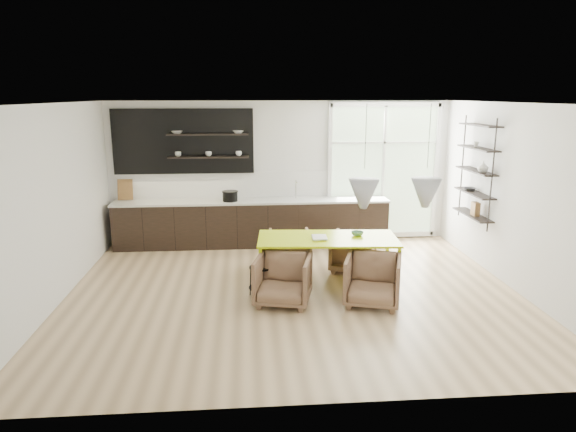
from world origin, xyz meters
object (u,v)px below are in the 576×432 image
Objects in this scene: dining_table at (328,241)px; armchair_front_right at (373,280)px; armchair_back_right at (353,252)px; wire_stool at (261,277)px; armchair_front_left at (283,280)px; armchair_back_left at (290,249)px.

dining_table is 1.04m from armchair_front_right.
wire_stool is at bearing 53.21° from armchair_back_right.
dining_table is 1.22m from wire_stool.
armchair_front_left is at bearing 66.80° from armchair_back_right.
armchair_back_left is at bearing 95.21° from armchair_front_left.
armchair_front_left is 1.32m from armchair_front_right.
armchair_back_right is 0.93× the size of armchair_front_right.
dining_table is at bearing 142.21° from armchair_front_right.
wire_stool is at bearing -158.23° from dining_table.
dining_table is 2.80× the size of armchair_front_right.
armchair_front_right reaches higher than wire_stool.
wire_stool is (-1.63, 0.46, -0.07)m from armchair_front_right.
armchair_front_left is at bearing -45.40° from wire_stool.
armchair_front_left reaches higher than armchair_back_left.
wire_stool is at bearing -178.05° from armchair_front_right.
armchair_back_right is 0.93× the size of armchair_front_left.
armchair_back_right is (0.57, 0.69, -0.41)m from dining_table.
wire_stool is (-0.32, 0.32, -0.07)m from armchair_front_left.
armchair_front_right is (1.07, -1.77, 0.04)m from armchair_back_left.
armchair_back_right is at bearing 59.06° from armchair_front_left.
armchair_back_left reaches higher than wire_stool.
armchair_front_left is (-0.24, -1.64, 0.03)m from armchair_back_left.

